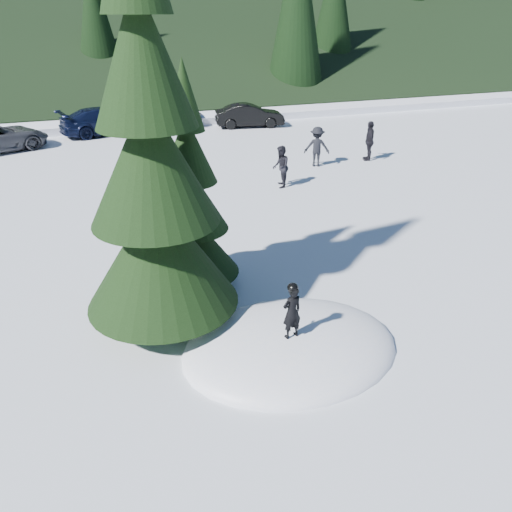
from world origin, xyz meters
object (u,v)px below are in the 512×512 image
object	(u,v)px
child_skier	(292,312)
adult_2	(317,147)
spruce_short	(191,207)
car_5	(250,115)
adult_0	(281,167)
adult_1	(369,141)
car_3	(107,121)
spruce_tall	(153,178)
car_4	(165,114)

from	to	relation	value
child_skier	adult_2	size ratio (longest dim) A/B	0.65
spruce_short	car_5	size ratio (longest dim) A/B	1.34
child_skier	adult_0	distance (m)	10.67
adult_1	adult_2	xyz separation A→B (m)	(-2.67, -0.06, -0.03)
spruce_short	adult_1	distance (m)	13.57
adult_2	car_3	size ratio (longest dim) A/B	0.34
adult_2	child_skier	bearing A→B (deg)	87.82
adult_1	adult_0	bearing A→B (deg)	-47.06
spruce_short	adult_2	world-z (taller)	spruce_short
adult_0	adult_1	distance (m)	5.76
spruce_tall	car_4	distance (m)	21.18
adult_0	adult_2	xyz separation A→B (m)	(2.62, 2.20, 0.05)
child_skier	spruce_short	bearing A→B (deg)	-82.08
car_4	car_5	size ratio (longest dim) A/B	1.09
car_4	adult_2	bearing A→B (deg)	-147.06
spruce_tall	adult_1	xyz separation A→B (m)	(11.29, 10.16, -2.43)
car_5	adult_1	bearing A→B (deg)	-152.85
spruce_short	car_4	distance (m)	19.52
car_3	car_5	distance (m)	8.13
adult_2	car_4	size ratio (longest dim) A/B	0.39
adult_1	adult_2	world-z (taller)	adult_1
adult_1	car_3	size ratio (longest dim) A/B	0.35
car_4	adult_0	bearing A→B (deg)	-161.80
adult_1	car_3	distance (m)	14.49
adult_0	car_3	bearing A→B (deg)	-136.21
spruce_tall	adult_0	xyz separation A→B (m)	(6.00, 7.90, -2.52)
adult_0	car_5	xyz separation A→B (m)	(2.61, 11.06, -0.14)
adult_0	car_3	xyz separation A→B (m)	(-5.48, 11.95, -0.07)
adult_1	car_3	world-z (taller)	adult_1
adult_1	car_5	xyz separation A→B (m)	(-2.69, 8.80, -0.22)
spruce_tall	spruce_short	size ratio (longest dim) A/B	1.60
spruce_short	child_skier	size ratio (longest dim) A/B	4.82
spruce_tall	car_5	world-z (taller)	spruce_tall
spruce_short	car_4	world-z (taller)	spruce_short
car_4	child_skier	bearing A→B (deg)	-175.60
spruce_tall	adult_0	bearing A→B (deg)	52.78
spruce_tall	car_5	distance (m)	20.99
car_3	car_4	distance (m)	3.52
child_skier	car_3	world-z (taller)	child_skier
car_3	adult_2	bearing A→B (deg)	-152.84
car_3	car_4	world-z (taller)	car_4
adult_1	car_5	bearing A→B (deg)	-143.17
adult_0	spruce_tall	bearing A→B (deg)	-18.05
spruce_tall	spruce_short	xyz separation A→B (m)	(1.00, 1.40, -1.22)
spruce_tall	adult_2	size ratio (longest dim) A/B	5.01
spruce_short	car_3	xyz separation A→B (m)	(-0.48, 18.45, -1.37)
spruce_short	car_3	distance (m)	18.51
spruce_short	child_skier	world-z (taller)	spruce_short
car_5	spruce_tall	bearing A→B (deg)	165.75
spruce_tall	car_3	distance (m)	20.03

